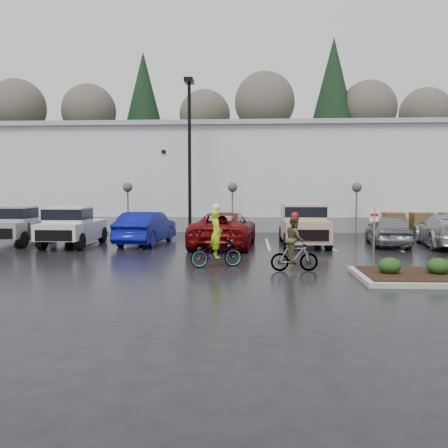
# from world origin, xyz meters

# --- Properties ---
(ground) EXTENTS (120.00, 120.00, 0.00)m
(ground) POSITION_xyz_m (0.00, 0.00, 0.00)
(ground) COLOR black
(ground) RESTS_ON ground
(warehouse) EXTENTS (60.50, 15.50, 7.20)m
(warehouse) POSITION_xyz_m (0.00, 21.99, 3.65)
(warehouse) COLOR silver
(warehouse) RESTS_ON ground
(wooded_ridge) EXTENTS (80.00, 25.00, 6.00)m
(wooded_ridge) POSITION_xyz_m (0.00, 45.00, 3.00)
(wooded_ridge) COLOR #243E1A
(wooded_ridge) RESTS_ON ground
(lamppost) EXTENTS (0.50, 1.00, 9.22)m
(lamppost) POSITION_xyz_m (-4.00, 12.00, 5.69)
(lamppost) COLOR black
(lamppost) RESTS_ON ground
(sapling_west) EXTENTS (0.60, 0.60, 3.20)m
(sapling_west) POSITION_xyz_m (-8.00, 13.00, 2.73)
(sapling_west) COLOR #4C371E
(sapling_west) RESTS_ON ground
(sapling_mid) EXTENTS (0.60, 0.60, 3.20)m
(sapling_mid) POSITION_xyz_m (-1.50, 13.00, 2.73)
(sapling_mid) COLOR #4C371E
(sapling_mid) RESTS_ON ground
(sapling_east) EXTENTS (0.60, 0.60, 3.20)m
(sapling_east) POSITION_xyz_m (6.00, 13.00, 2.73)
(sapling_east) COLOR #4C371E
(sapling_east) RESTS_ON ground
(pallet_stack_a) EXTENTS (1.20, 1.20, 1.35)m
(pallet_stack_a) POSITION_xyz_m (8.50, 14.00, 0.68)
(pallet_stack_a) COLOR #4C371E
(pallet_stack_a) RESTS_ON ground
(pallet_stack_b) EXTENTS (1.20, 1.20, 1.35)m
(pallet_stack_b) POSITION_xyz_m (10.20, 14.00, 0.68)
(pallet_stack_b) COLOR #4C371E
(pallet_stack_b) RESTS_ON ground
(shrub_a) EXTENTS (0.70, 0.70, 0.52)m
(shrub_a) POSITION_xyz_m (4.00, -1.00, 0.41)
(shrub_a) COLOR #1B3412
(shrub_a) RESTS_ON curb_island
(shrub_b) EXTENTS (0.70, 0.70, 0.52)m
(shrub_b) POSITION_xyz_m (5.50, -1.00, 0.41)
(shrub_b) COLOR #1B3412
(shrub_b) RESTS_ON curb_island
(fire_lane_sign) EXTENTS (0.30, 0.05, 2.20)m
(fire_lane_sign) POSITION_xyz_m (3.80, 0.20, 1.41)
(fire_lane_sign) COLOR gray
(fire_lane_sign) RESTS_ON ground
(pickup_silver) EXTENTS (2.10, 5.20, 1.96)m
(pickup_silver) POSITION_xyz_m (-12.16, 7.67, 0.98)
(pickup_silver) COLOR #A0A3A8
(pickup_silver) RESTS_ON ground
(pickup_white) EXTENTS (2.10, 5.20, 1.96)m
(pickup_white) POSITION_xyz_m (-9.10, 6.97, 0.98)
(pickup_white) COLOR beige
(pickup_white) RESTS_ON ground
(car_blue) EXTENTS (2.31, 5.21, 1.66)m
(car_blue) POSITION_xyz_m (-5.68, 7.71, 0.83)
(car_blue) COLOR #0C1187
(car_blue) RESTS_ON ground
(car_red) EXTENTS (3.23, 6.25, 1.68)m
(car_red) POSITION_xyz_m (-1.68, 7.01, 0.84)
(car_red) COLOR #6B090A
(car_red) RESTS_ON ground
(suv_tan) EXTENTS (2.20, 5.10, 2.06)m
(suv_tan) POSITION_xyz_m (2.27, 7.73, 1.03)
(suv_tan) COLOR tan
(suv_tan) RESTS_ON ground
(car_grey) EXTENTS (2.25, 4.61, 1.52)m
(car_grey) POSITION_xyz_m (6.43, 7.81, 0.76)
(car_grey) COLOR slate
(car_grey) RESTS_ON ground
(car_far_silver) EXTENTS (2.98, 5.80, 1.61)m
(car_far_silver) POSITION_xyz_m (9.14, 7.46, 0.81)
(car_far_silver) COLOR #A6AAAE
(car_far_silver) RESTS_ON ground
(cyclist_hivis) EXTENTS (2.01, 1.21, 2.30)m
(cyclist_hivis) POSITION_xyz_m (-1.61, 0.94, 0.71)
(cyclist_hivis) COLOR #3F3F44
(cyclist_hivis) RESTS_ON ground
(cyclist_olive) EXTENTS (1.60, 0.78, 2.04)m
(cyclist_olive) POSITION_xyz_m (1.13, 0.21, 0.76)
(cyclist_olive) COLOR #3F3F44
(cyclist_olive) RESTS_ON ground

